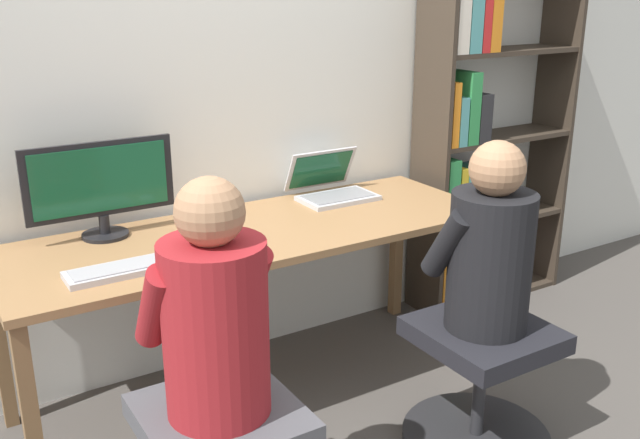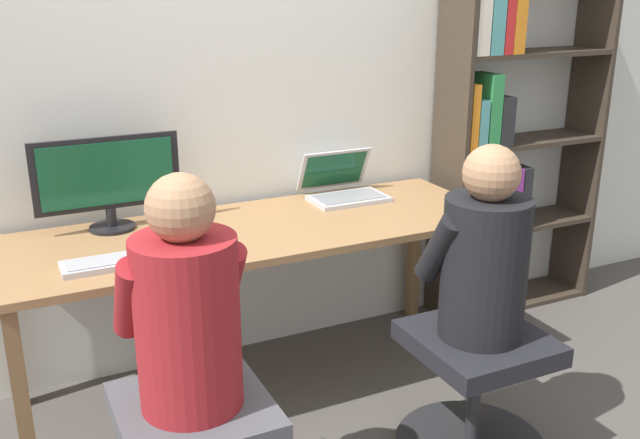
{
  "view_description": "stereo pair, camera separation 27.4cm",
  "coord_description": "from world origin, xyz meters",
  "px_view_note": "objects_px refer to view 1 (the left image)",
  "views": [
    {
      "loc": [
        -1.19,
        -2.06,
        1.67
      ],
      "look_at": [
        0.18,
        0.15,
        0.8
      ],
      "focal_mm": 40.0,
      "sensor_mm": 36.0,
      "label": 1
    },
    {
      "loc": [
        -0.95,
        -2.19,
        1.67
      ],
      "look_at": [
        0.18,
        0.15,
        0.8
      ],
      "focal_mm": 40.0,
      "sensor_mm": 36.0,
      "label": 2
    }
  ],
  "objects_px": {
    "desktop_monitor": "(101,186)",
    "laptop": "(332,188)",
    "keyboard": "(134,267)",
    "person_at_laptop": "(490,248)",
    "bookshelf": "(476,151)",
    "office_chair_right": "(480,381)",
    "person_at_monitor": "(214,313)"
  },
  "relations": [
    {
      "from": "desktop_monitor",
      "to": "laptop",
      "type": "distance_m",
      "value": 1.04
    },
    {
      "from": "keyboard",
      "to": "person_at_laptop",
      "type": "relative_size",
      "value": 0.67
    },
    {
      "from": "keyboard",
      "to": "bookshelf",
      "type": "height_order",
      "value": "bookshelf"
    },
    {
      "from": "office_chair_right",
      "to": "person_at_laptop",
      "type": "distance_m",
      "value": 0.53
    },
    {
      "from": "person_at_laptop",
      "to": "laptop",
      "type": "bearing_deg",
      "value": 92.72
    },
    {
      "from": "desktop_monitor",
      "to": "laptop",
      "type": "relative_size",
      "value": 1.66
    },
    {
      "from": "laptop",
      "to": "bookshelf",
      "type": "distance_m",
      "value": 0.88
    },
    {
      "from": "person_at_monitor",
      "to": "person_at_laptop",
      "type": "height_order",
      "value": "person_at_monitor"
    },
    {
      "from": "keyboard",
      "to": "bookshelf",
      "type": "distance_m",
      "value": 1.96
    },
    {
      "from": "office_chair_right",
      "to": "desktop_monitor",
      "type": "bearing_deg",
      "value": 137.69
    },
    {
      "from": "office_chair_right",
      "to": "keyboard",
      "type": "bearing_deg",
      "value": 151.82
    },
    {
      "from": "laptop",
      "to": "keyboard",
      "type": "distance_m",
      "value": 1.1
    },
    {
      "from": "person_at_monitor",
      "to": "bookshelf",
      "type": "xyz_separation_m",
      "value": [
        1.87,
        0.94,
        0.05
      ]
    },
    {
      "from": "person_at_monitor",
      "to": "office_chair_right",
      "type": "bearing_deg",
      "value": -1.28
    },
    {
      "from": "laptop",
      "to": "bookshelf",
      "type": "relative_size",
      "value": 0.19
    },
    {
      "from": "keyboard",
      "to": "laptop",
      "type": "bearing_deg",
      "value": 19.7
    },
    {
      "from": "laptop",
      "to": "person_at_monitor",
      "type": "height_order",
      "value": "person_at_monitor"
    },
    {
      "from": "office_chair_right",
      "to": "person_at_laptop",
      "type": "relative_size",
      "value": 0.82
    },
    {
      "from": "laptop",
      "to": "keyboard",
      "type": "xyz_separation_m",
      "value": [
        -1.04,
        -0.37,
        -0.03
      ]
    },
    {
      "from": "laptop",
      "to": "person_at_monitor",
      "type": "bearing_deg",
      "value": -136.72
    },
    {
      "from": "laptop",
      "to": "keyboard",
      "type": "bearing_deg",
      "value": -160.3
    },
    {
      "from": "person_at_laptop",
      "to": "bookshelf",
      "type": "height_order",
      "value": "bookshelf"
    },
    {
      "from": "bookshelf",
      "to": "person_at_laptop",
      "type": "bearing_deg",
      "value": -131.13
    },
    {
      "from": "keyboard",
      "to": "person_at_laptop",
      "type": "xyz_separation_m",
      "value": [
        1.08,
        -0.58,
        0.04
      ]
    },
    {
      "from": "office_chair_right",
      "to": "person_at_laptop",
      "type": "xyz_separation_m",
      "value": [
        0.0,
        0.0,
        0.53
      ]
    },
    {
      "from": "desktop_monitor",
      "to": "office_chair_right",
      "type": "xyz_separation_m",
      "value": [
        1.07,
        -0.97,
        -0.68
      ]
    },
    {
      "from": "keyboard",
      "to": "person_at_monitor",
      "type": "xyz_separation_m",
      "value": [
        0.05,
        -0.56,
        0.05
      ]
    },
    {
      "from": "keyboard",
      "to": "office_chair_right",
      "type": "height_order",
      "value": "keyboard"
    },
    {
      "from": "laptop",
      "to": "office_chair_right",
      "type": "xyz_separation_m",
      "value": [
        0.04,
        -0.95,
        -0.52
      ]
    },
    {
      "from": "desktop_monitor",
      "to": "person_at_laptop",
      "type": "distance_m",
      "value": 1.45
    },
    {
      "from": "bookshelf",
      "to": "person_at_monitor",
      "type": "bearing_deg",
      "value": -153.28
    },
    {
      "from": "keyboard",
      "to": "person_at_monitor",
      "type": "distance_m",
      "value": 0.56
    }
  ]
}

